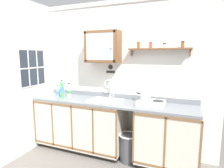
# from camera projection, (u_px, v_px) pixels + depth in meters

# --- Properties ---
(floor) EXTENTS (5.78, 5.78, 0.00)m
(floor) POSITION_uv_depth(u_px,v_px,m) (101.00, 166.00, 2.89)
(floor) COLOR slate
(floor) RESTS_ON ground
(back_wall) EXTENTS (3.38, 0.07, 2.61)m
(back_wall) POSITION_uv_depth(u_px,v_px,m) (117.00, 77.00, 3.33)
(back_wall) COLOR silver
(back_wall) RESTS_ON ground
(side_wall_left) EXTENTS (0.05, 3.47, 2.61)m
(side_wall_left) POSITION_uv_depth(u_px,v_px,m) (12.00, 80.00, 2.97)
(side_wall_left) COLOR silver
(side_wall_left) RESTS_ON ground
(lower_cabinet_run) EXTENTS (1.61, 0.58, 0.90)m
(lower_cabinet_run) POSITION_uv_depth(u_px,v_px,m) (81.00, 124.00, 3.39)
(lower_cabinet_run) COLOR black
(lower_cabinet_run) RESTS_ON ground
(lower_cabinet_run_right) EXTENTS (0.92, 0.58, 0.90)m
(lower_cabinet_run_right) POSITION_uv_depth(u_px,v_px,m) (167.00, 138.00, 2.84)
(lower_cabinet_run_right) COLOR black
(lower_cabinet_run_right) RESTS_ON ground
(countertop) EXTENTS (2.74, 0.60, 0.03)m
(countertop) POSITION_uv_depth(u_px,v_px,m) (110.00, 102.00, 3.11)
(countertop) COLOR gray
(countertop) RESTS_ON lower_cabinet_run
(backsplash) EXTENTS (2.74, 0.02, 0.08)m
(backsplash) POSITION_uv_depth(u_px,v_px,m) (116.00, 96.00, 3.35)
(backsplash) COLOR gray
(backsplash) RESTS_ON countertop
(sink) EXTENTS (0.53, 0.47, 0.48)m
(sink) POSITION_uv_depth(u_px,v_px,m) (106.00, 102.00, 3.18)
(sink) COLOR silver
(sink) RESTS_ON countertop
(hot_plate_stove) EXTENTS (0.41, 0.33, 0.08)m
(hot_plate_stove) POSITION_uv_depth(u_px,v_px,m) (151.00, 103.00, 2.84)
(hot_plate_stove) COLOR silver
(hot_plate_stove) RESTS_ON countertop
(saucepan) EXTENTS (0.28, 0.28, 0.08)m
(saucepan) POSITION_uv_depth(u_px,v_px,m) (145.00, 97.00, 2.89)
(saucepan) COLOR silver
(saucepan) RESTS_ON hot_plate_stove
(bottle_water_clear_0) EXTENTS (0.07, 0.07, 0.23)m
(bottle_water_clear_0) POSITION_uv_depth(u_px,v_px,m) (62.00, 91.00, 3.44)
(bottle_water_clear_0) COLOR silver
(bottle_water_clear_0) RESTS_ON countertop
(bottle_opaque_white_1) EXTENTS (0.08, 0.08, 0.26)m
(bottle_opaque_white_1) POSITION_uv_depth(u_px,v_px,m) (69.00, 91.00, 3.43)
(bottle_opaque_white_1) COLOR white
(bottle_opaque_white_1) RESTS_ON countertop
(bottle_soda_green_2) EXTENTS (0.06, 0.06, 0.32)m
(bottle_soda_green_2) POSITION_uv_depth(u_px,v_px,m) (62.00, 89.00, 3.33)
(bottle_soda_green_2) COLOR #4CB266
(bottle_soda_green_2) RESTS_ON countertop
(bottle_water_blue_3) EXTENTS (0.06, 0.06, 0.21)m
(bottle_water_blue_3) POSITION_uv_depth(u_px,v_px,m) (58.00, 91.00, 3.51)
(bottle_water_blue_3) COLOR #8CB7E0
(bottle_water_blue_3) RESTS_ON countertop
(wall_cabinet) EXTENTS (0.59, 0.29, 0.53)m
(wall_cabinet) POSITION_uv_depth(u_px,v_px,m) (103.00, 47.00, 3.18)
(wall_cabinet) COLOR brown
(spice_shelf) EXTENTS (0.96, 0.14, 0.22)m
(spice_shelf) POSITION_uv_depth(u_px,v_px,m) (159.00, 48.00, 2.90)
(spice_shelf) COLOR brown
(warning_sign) EXTENTS (0.19, 0.01, 0.25)m
(warning_sign) POSITION_uv_depth(u_px,v_px,m) (111.00, 69.00, 3.32)
(warning_sign) COLOR silver
(window) EXTENTS (0.03, 0.59, 0.66)m
(window) POSITION_uv_depth(u_px,v_px,m) (33.00, 68.00, 3.31)
(window) COLOR #262D38
(trash_bin) EXTENTS (0.30, 0.30, 0.45)m
(trash_bin) POSITION_uv_depth(u_px,v_px,m) (128.00, 147.00, 3.00)
(trash_bin) COLOR #4C4C51
(trash_bin) RESTS_ON ground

